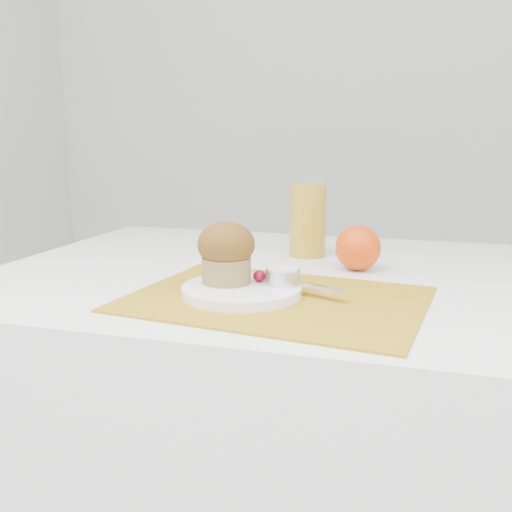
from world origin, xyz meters
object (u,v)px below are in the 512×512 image
(juice_glass, at_px, (308,220))
(orange, at_px, (358,248))
(plate, at_px, (242,291))
(table, at_px, (312,458))
(muffin, at_px, (226,252))

(juice_glass, bearing_deg, orange, -40.97)
(plate, relative_size, orange, 2.21)
(table, relative_size, muffin, 12.32)
(plate, distance_m, orange, 0.28)
(table, distance_m, muffin, 0.49)
(orange, bearing_deg, muffin, -129.08)
(table, bearing_deg, plate, -113.11)
(plate, bearing_deg, juice_glass, 83.84)
(muffin, bearing_deg, table, 57.92)
(table, distance_m, plate, 0.44)
(table, distance_m, juice_glass, 0.48)
(plate, distance_m, muffin, 0.07)
(orange, xyz_separation_m, juice_glass, (-0.12, 0.10, 0.03))
(orange, distance_m, juice_glass, 0.16)
(table, distance_m, orange, 0.43)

